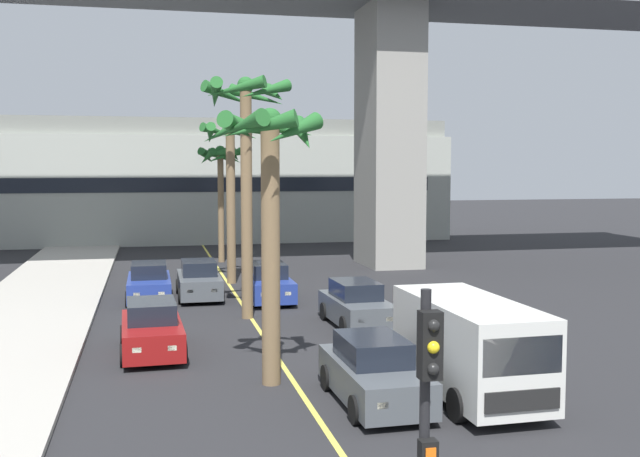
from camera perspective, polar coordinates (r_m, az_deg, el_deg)
The scene contains 14 objects.
lane_stripe_center at distance 26.46m, azimuth -4.82°, elevation -7.36°, with size 0.14×56.00×0.01m, color #DBCC4C.
pier_building_backdrop at distance 56.84m, azimuth -9.19°, elevation 3.54°, with size 36.75×8.04×8.86m.
car_queue_front at distance 26.29m, azimuth 2.78°, elevation -5.83°, with size 1.94×4.15×1.56m.
car_queue_second at distance 18.00m, azimuth 4.09°, elevation -10.84°, with size 1.88×4.12×1.56m.
car_queue_third at distance 32.17m, azimuth -9.13°, elevation -3.92°, with size 1.84×4.10×1.56m.
car_queue_fourth at distance 23.03m, azimuth -12.60°, elevation -7.47°, with size 1.93×4.15×1.56m.
car_queue_fifth at distance 31.83m, azimuth -12.79°, elevation -4.08°, with size 1.84×4.10×1.56m.
car_queue_sixth at distance 31.14m, azimuth -3.94°, elevation -4.16°, with size 1.86×4.11×1.56m.
delivery_van at distance 18.56m, azimuth 11.19°, elevation -8.64°, with size 2.22×5.28×2.36m.
traffic_light_median_near at distance 8.78m, azimuth 8.08°, elevation -14.25°, with size 0.24×0.37×4.20m.
palm_tree_near_median at distance 35.54m, azimuth -6.81°, elevation 5.22°, with size 2.88×2.95×7.64m.
palm_tree_mid_median at distance 43.51m, azimuth -7.55°, elevation 4.72°, with size 2.68×2.69×6.68m.
palm_tree_far_median at distance 27.30m, azimuth -5.60°, elevation 7.28°, with size 3.21×3.35×8.71m.
palm_tree_farthest_median at distance 18.89m, azimuth -3.85°, elevation 3.97°, with size 2.67×2.73×6.99m.
Camera 1 is at (-3.53, -1.62, 5.58)m, focal length 42.34 mm.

